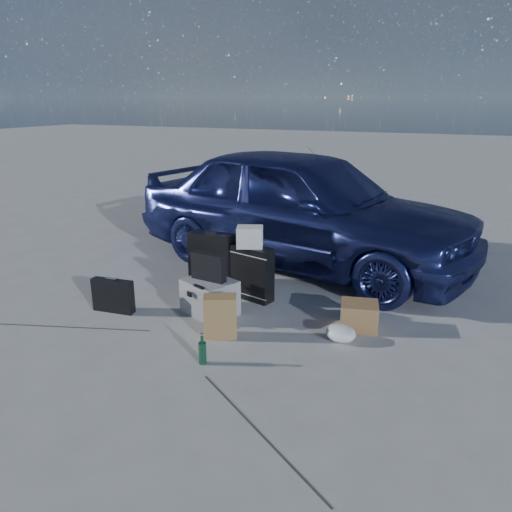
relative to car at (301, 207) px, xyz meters
The scene contains 15 objects.
ground 2.47m from the car, 89.81° to the right, with size 60.00×60.00×0.00m, color #AAAAA5.
car is the anchor object (origin of this frame).
pelican_case 2.08m from the car, 99.23° to the right, with size 0.50×0.41×0.37m, color #97999C.
laptop_bag 2.00m from the car, 99.66° to the right, with size 0.38×0.09×0.28m, color black.
briefcase 2.73m from the car, 118.63° to the right, with size 0.46×0.10×0.36m, color black.
suitcase_left 1.56m from the car, 114.19° to the right, with size 0.53×0.19×0.69m, color black.
suitcase_right 1.50m from the car, 93.52° to the right, with size 0.51×0.18×0.61m, color black.
white_carton 1.43m from the car, 94.28° to the right, with size 0.28×0.22×0.22m, color silver.
duffel_bag 1.35m from the car, 110.07° to the right, with size 0.67×0.29×0.33m, color black.
flat_box_white 1.26m from the car, 109.56° to the right, with size 0.39×0.29×0.07m, color silver.
flat_box_black 1.26m from the car, 110.01° to the right, with size 0.31×0.22×0.07m, color black.
kraft_bag 2.46m from the car, 89.37° to the right, with size 0.31×0.18×0.41m, color olive.
cardboard_box 2.17m from the car, 54.98° to the right, with size 0.36×0.31×0.27m, color olive.
plastic_bag 2.41m from the car, 61.62° to the right, with size 0.29×0.24×0.16m, color silver.
green_bottle 2.98m from the car, 87.53° to the right, with size 0.07×0.07×0.27m, color #103320.
Camera 1 is at (2.05, -3.84, 2.16)m, focal length 35.00 mm.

